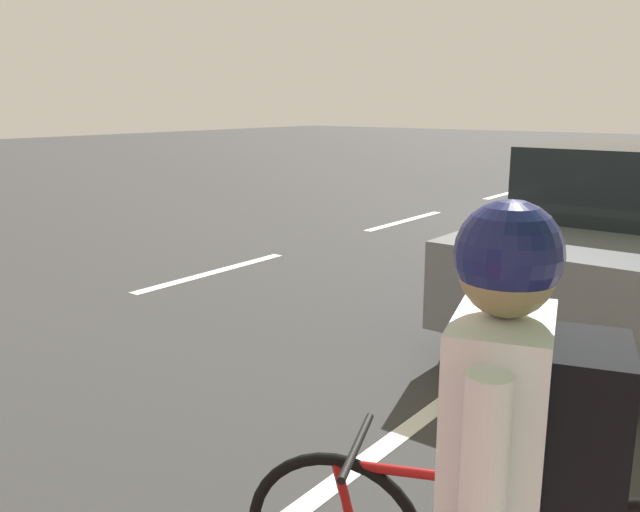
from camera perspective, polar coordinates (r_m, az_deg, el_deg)
The scene contains 3 objects.
lane_stripe_centre at distance 12.66m, azimuth 12.14°, elevation 4.27°, with size 0.14×40.00×0.01m.
parked_sedan_grey_second at distance 6.48m, azimuth 25.53°, elevation 1.82°, with size 1.87×4.42×1.52m.
cyclist_with_backpack at distance 1.79m, azimuth 15.82°, elevation -16.54°, with size 0.49×0.60×1.65m.
Camera 1 is at (2.31, -11.40, 1.87)m, focal length 37.40 mm.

